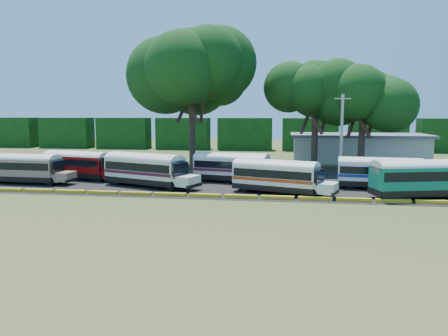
# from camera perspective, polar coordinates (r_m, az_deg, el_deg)

# --- Properties ---
(ground) EXTENTS (160.00, 160.00, 0.00)m
(ground) POSITION_cam_1_polar(r_m,az_deg,el_deg) (35.86, -5.15, -4.07)
(ground) COLOR #2B4517
(ground) RESTS_ON ground
(asphalt_strip) EXTENTS (64.00, 24.00, 0.02)m
(asphalt_strip) POSITION_cam_1_polar(r_m,az_deg,el_deg) (47.25, -0.51, -1.27)
(asphalt_strip) COLOR black
(asphalt_strip) RESTS_ON ground
(curb) EXTENTS (53.70, 0.45, 0.30)m
(curb) POSITION_cam_1_polar(r_m,az_deg,el_deg) (36.78, -4.78, -3.54)
(curb) COLOR gold
(curb) RESTS_ON ground
(terminal_building) EXTENTS (19.00, 9.00, 4.00)m
(terminal_building) POSITION_cam_1_polar(r_m,az_deg,el_deg) (65.04, 17.09, 2.54)
(terminal_building) COLOR beige
(terminal_building) RESTS_ON ground
(treeline_backdrop) EXTENTS (130.00, 4.00, 6.00)m
(treeline_backdrop) POSITION_cam_1_polar(r_m,az_deg,el_deg) (82.67, 2.78, 4.47)
(treeline_backdrop) COLOR black
(treeline_backdrop) RESTS_ON ground
(bus_beige) EXTENTS (9.16, 2.63, 2.98)m
(bus_beige) POSITION_cam_1_polar(r_m,az_deg,el_deg) (47.51, -24.62, 0.18)
(bus_beige) COLOR black
(bus_beige) RESTS_ON ground
(bus_red) EXTENTS (9.37, 4.37, 2.99)m
(bus_red) POSITION_cam_1_polar(r_m,az_deg,el_deg) (48.51, -18.42, 0.61)
(bus_red) COLOR black
(bus_red) RESTS_ON ground
(bus_cream_west) EXTENTS (9.96, 5.66, 3.21)m
(bus_cream_west) POSITION_cam_1_polar(r_m,az_deg,el_deg) (42.08, -10.13, 0.03)
(bus_cream_west) COLOR black
(bus_cream_west) RESTS_ON ground
(bus_cream_east) EXTENTS (9.45, 4.12, 3.02)m
(bus_cream_east) POSITION_cam_1_polar(r_m,az_deg,el_deg) (43.88, 1.22, 0.30)
(bus_cream_east) COLOR black
(bus_cream_east) RESTS_ON ground
(bus_white_red) EXTENTS (9.23, 4.97, 2.96)m
(bus_white_red) POSITION_cam_1_polar(r_m,az_deg,el_deg) (38.15, 7.03, -0.86)
(bus_white_red) COLOR black
(bus_white_red) RESTS_ON ground
(bus_white_blue) EXTENTS (9.16, 3.18, 2.95)m
(bus_white_blue) POSITION_cam_1_polar(r_m,az_deg,el_deg) (42.51, 19.87, -0.41)
(bus_white_blue) COLOR black
(bus_white_blue) RESTS_ON ground
(bus_teal) EXTENTS (10.12, 4.93, 3.23)m
(bus_teal) POSITION_cam_1_polar(r_m,az_deg,el_deg) (39.14, 24.70, -1.00)
(bus_teal) COLOR black
(bus_teal) RESTS_ON ground
(tree_west) EXTENTS (12.60, 12.60, 17.27)m
(tree_west) POSITION_cam_1_polar(r_m,az_deg,el_deg) (55.23, -4.25, 13.05)
(tree_west) COLOR #35231A
(tree_west) RESTS_ON ground
(tree_center) EXTENTS (9.59, 9.59, 13.37)m
(tree_center) POSITION_cam_1_polar(r_m,az_deg,el_deg) (55.57, 11.91, 9.97)
(tree_center) COLOR #35231A
(tree_center) RESTS_ON ground
(tree_east) EXTENTS (8.75, 8.75, 12.34)m
(tree_east) POSITION_cam_1_polar(r_m,az_deg,el_deg) (54.49, 17.75, 9.08)
(tree_east) COLOR #35231A
(tree_east) RESTS_ON ground
(utility_pole) EXTENTS (1.60, 0.30, 8.85)m
(utility_pole) POSITION_cam_1_polar(r_m,az_deg,el_deg) (45.80, 15.09, 3.90)
(utility_pole) COLOR gray
(utility_pole) RESTS_ON ground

